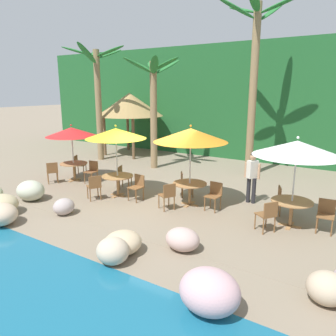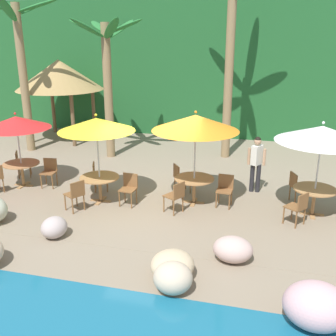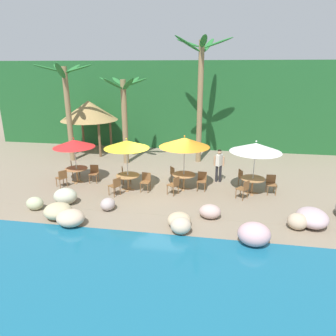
{
  "view_description": "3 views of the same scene",
  "coord_description": "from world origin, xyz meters",
  "px_view_note": "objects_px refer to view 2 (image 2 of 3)",
  "views": [
    {
      "loc": [
        5.89,
        -8.59,
        3.68
      ],
      "look_at": [
        0.2,
        0.3,
        1.12
      ],
      "focal_mm": 34.93,
      "sensor_mm": 36.0,
      "label": 1
    },
    {
      "loc": [
        2.88,
        -9.92,
        4.52
      ],
      "look_at": [
        0.39,
        -0.07,
        1.09
      ],
      "focal_mm": 42.73,
      "sensor_mm": 36.0,
      "label": 2
    },
    {
      "loc": [
        2.57,
        -13.26,
        5.52
      ],
      "look_at": [
        0.29,
        0.23,
        1.03
      ],
      "focal_mm": 32.71,
      "sensor_mm": 36.0,
      "label": 3
    }
  ],
  "objects_px": {
    "chair_white_inland": "(296,185)",
    "palm_tree_nearest": "(21,53)",
    "chair_red_seaward": "(49,170)",
    "waiter_in_white": "(256,160)",
    "chair_yellow_seaward": "(129,187)",
    "dining_table_yellow": "(100,181)",
    "chair_yellow_left": "(76,193)",
    "umbrella_white": "(322,134)",
    "palm_tree_second": "(107,65)",
    "umbrella_red": "(16,122)",
    "chair_orange_inland": "(180,176)",
    "umbrella_yellow": "(96,125)",
    "dining_table_orange": "(194,182)",
    "dining_table_red": "(22,167)",
    "chair_orange_seaward": "(225,188)",
    "chair_red_inland": "(21,162)",
    "umbrella_orange": "(195,123)",
    "chair_white_left": "(298,206)",
    "chair_yellow_inland": "(98,174)",
    "palapa_hut": "(59,75)",
    "chair_orange_left": "(176,195)",
    "dining_table_white": "(315,193)",
    "palm_tree_third": "(231,30)"
  },
  "relations": [
    {
      "from": "umbrella_yellow",
      "to": "palm_tree_second",
      "type": "relative_size",
      "value": 0.5
    },
    {
      "from": "chair_red_seaward",
      "to": "waiter_in_white",
      "type": "bearing_deg",
      "value": 9.87
    },
    {
      "from": "dining_table_red",
      "to": "chair_white_inland",
      "type": "xyz_separation_m",
      "value": [
        8.18,
        0.74,
        -0.1
      ]
    },
    {
      "from": "umbrella_orange",
      "to": "chair_white_left",
      "type": "height_order",
      "value": "umbrella_orange"
    },
    {
      "from": "chair_white_inland",
      "to": "palm_tree_nearest",
      "type": "xyz_separation_m",
      "value": [
        -10.22,
        2.94,
        3.32
      ]
    },
    {
      "from": "chair_red_seaward",
      "to": "palm_tree_third",
      "type": "distance_m",
      "value": 7.83
    },
    {
      "from": "umbrella_orange",
      "to": "palm_tree_third",
      "type": "relative_size",
      "value": 0.36
    },
    {
      "from": "chair_red_inland",
      "to": "palm_tree_nearest",
      "type": "distance_m",
      "value": 4.72
    },
    {
      "from": "dining_table_yellow",
      "to": "waiter_in_white",
      "type": "height_order",
      "value": "waiter_in_white"
    },
    {
      "from": "dining_table_orange",
      "to": "dining_table_yellow",
      "type": "bearing_deg",
      "value": -167.97
    },
    {
      "from": "umbrella_red",
      "to": "dining_table_yellow",
      "type": "distance_m",
      "value": 3.21
    },
    {
      "from": "umbrella_white",
      "to": "palm_tree_second",
      "type": "bearing_deg",
      "value": 152.82
    },
    {
      "from": "chair_white_left",
      "to": "chair_yellow_seaward",
      "type": "bearing_deg",
      "value": 177.06
    },
    {
      "from": "chair_red_seaward",
      "to": "dining_table_white",
      "type": "distance_m",
      "value": 7.75
    },
    {
      "from": "chair_yellow_seaward",
      "to": "chair_red_seaward",
      "type": "bearing_deg",
      "value": 165.86
    },
    {
      "from": "umbrella_orange",
      "to": "chair_orange_inland",
      "type": "height_order",
      "value": "umbrella_orange"
    },
    {
      "from": "dining_table_orange",
      "to": "palapa_hut",
      "type": "distance_m",
      "value": 9.34
    },
    {
      "from": "palm_tree_nearest",
      "to": "palm_tree_second",
      "type": "height_order",
      "value": "palm_tree_nearest"
    },
    {
      "from": "dining_table_yellow",
      "to": "chair_yellow_left",
      "type": "distance_m",
      "value": 0.86
    },
    {
      "from": "palapa_hut",
      "to": "chair_white_left",
      "type": "bearing_deg",
      "value": -33.45
    },
    {
      "from": "umbrella_orange",
      "to": "dining_table_orange",
      "type": "distance_m",
      "value": 1.67
    },
    {
      "from": "chair_white_left",
      "to": "umbrella_white",
      "type": "bearing_deg",
      "value": 59.78
    },
    {
      "from": "dining_table_orange",
      "to": "waiter_in_white",
      "type": "height_order",
      "value": "waiter_in_white"
    },
    {
      "from": "chair_orange_inland",
      "to": "chair_red_inland",
      "type": "bearing_deg",
      "value": 179.54
    },
    {
      "from": "dining_table_orange",
      "to": "chair_yellow_inland",
      "type": "bearing_deg",
      "value": 176.02
    },
    {
      "from": "chair_red_seaward",
      "to": "chair_orange_inland",
      "type": "xyz_separation_m",
      "value": [
        4.03,
        0.46,
        0.0
      ]
    },
    {
      "from": "umbrella_yellow",
      "to": "waiter_in_white",
      "type": "distance_m",
      "value": 4.73
    },
    {
      "from": "dining_table_yellow",
      "to": "umbrella_orange",
      "type": "distance_m",
      "value": 3.12
    },
    {
      "from": "chair_yellow_left",
      "to": "umbrella_red",
      "type": "bearing_deg",
      "value": 151.84
    },
    {
      "from": "chair_yellow_seaward",
      "to": "palm_tree_second",
      "type": "bearing_deg",
      "value": 118.21
    },
    {
      "from": "dining_table_orange",
      "to": "palapa_hut",
      "type": "xyz_separation_m",
      "value": [
        -7.05,
        5.71,
        2.2
      ]
    },
    {
      "from": "umbrella_yellow",
      "to": "palm_tree_nearest",
      "type": "bearing_deg",
      "value": 139.08
    },
    {
      "from": "chair_white_inland",
      "to": "chair_yellow_left",
      "type": "bearing_deg",
      "value": -160.01
    },
    {
      "from": "dining_table_yellow",
      "to": "palm_tree_third",
      "type": "bearing_deg",
      "value": 60.92
    },
    {
      "from": "chair_red_seaward",
      "to": "umbrella_yellow",
      "type": "distance_m",
      "value": 2.74
    },
    {
      "from": "chair_orange_seaward",
      "to": "chair_white_left",
      "type": "height_order",
      "value": "same"
    },
    {
      "from": "chair_red_inland",
      "to": "dining_table_white",
      "type": "distance_m",
      "value": 9.11
    },
    {
      "from": "umbrella_orange",
      "to": "palm_tree_third",
      "type": "bearing_deg",
      "value": 85.97
    },
    {
      "from": "chair_red_seaward",
      "to": "chair_orange_seaward",
      "type": "xyz_separation_m",
      "value": [
        5.44,
        -0.16,
        0.0
      ]
    },
    {
      "from": "umbrella_white",
      "to": "chair_white_left",
      "type": "bearing_deg",
      "value": -120.22
    },
    {
      "from": "chair_yellow_inland",
      "to": "palapa_hut",
      "type": "distance_m",
      "value": 7.23
    },
    {
      "from": "dining_table_red",
      "to": "chair_orange_left",
      "type": "height_order",
      "value": "chair_orange_left"
    },
    {
      "from": "dining_table_red",
      "to": "chair_yellow_seaward",
      "type": "height_order",
      "value": "chair_yellow_seaward"
    },
    {
      "from": "chair_red_seaward",
      "to": "chair_yellow_inland",
      "type": "bearing_deg",
      "value": 0.38
    },
    {
      "from": "chair_orange_inland",
      "to": "chair_orange_left",
      "type": "xyz_separation_m",
      "value": [
        0.22,
        -1.44,
        0.0
      ]
    },
    {
      "from": "umbrella_yellow",
      "to": "umbrella_white",
      "type": "xyz_separation_m",
      "value": [
        5.74,
        0.54,
        -0.04
      ]
    },
    {
      "from": "dining_table_yellow",
      "to": "chair_yellow_inland",
      "type": "xyz_separation_m",
      "value": [
        -0.4,
        0.76,
        -0.1
      ]
    },
    {
      "from": "chair_yellow_left",
      "to": "chair_white_left",
      "type": "distance_m",
      "value": 5.69
    },
    {
      "from": "chair_red_inland",
      "to": "umbrella_yellow",
      "type": "bearing_deg",
      "value": -20.47
    },
    {
      "from": "umbrella_yellow",
      "to": "dining_table_orange",
      "type": "height_order",
      "value": "umbrella_yellow"
    }
  ]
}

